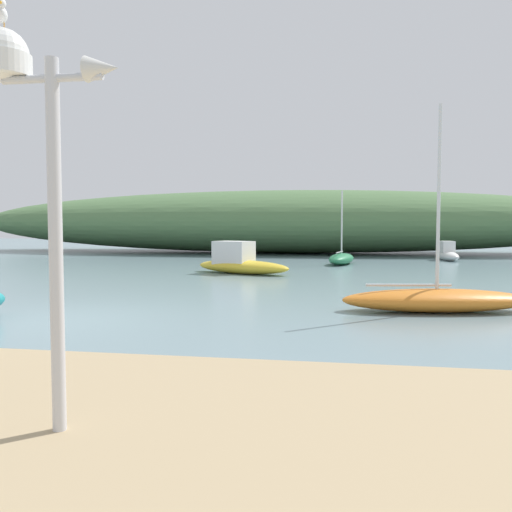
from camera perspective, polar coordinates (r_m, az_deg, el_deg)
name	(u,v)px	position (r m, az deg, el deg)	size (l,w,h in m)	color
ground_plane	(68,319)	(12.24, -19.37, -6.30)	(120.00, 120.00, 0.00)	gray
distant_hill	(284,222)	(38.28, 3.03, 3.68)	(46.86, 10.49, 4.42)	#517547
mast_structure	(23,104)	(5.21, -23.54, 14.58)	(1.31, 0.48, 3.51)	silver
seagull_on_radar	(1,13)	(5.50, -25.49, 22.34)	(0.21, 0.28, 0.22)	orange
sailboat_off_point	(341,258)	(27.27, 9.08, -0.26)	(1.67, 3.41, 3.70)	#287A4C
motorboat_near_shore	(448,254)	(31.74, 19.73, 0.25)	(1.17, 2.92, 1.08)	white
motorboat_inner_mooring	(239,262)	(21.99, -1.77, -0.67)	(4.51, 2.94, 1.32)	gold
sailboat_outer_mooring	(437,299)	(13.10, 18.67, -4.39)	(4.53, 1.98, 4.75)	orange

